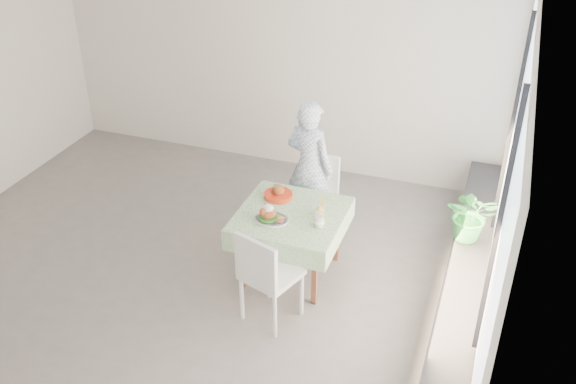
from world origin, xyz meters
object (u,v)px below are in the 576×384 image
at_px(chair_far, 312,212).
at_px(potted_plant, 472,215).
at_px(diner, 309,167).
at_px(chair_near, 271,292).
at_px(main_dish, 270,215).
at_px(juice_cup_orange, 320,210).
at_px(cafe_table, 291,236).

bearing_deg(chair_far, potted_plant, -8.01).
bearing_deg(chair_far, diner, 121.36).
bearing_deg(chair_near, potted_plant, 36.74).
height_order(main_dish, potted_plant, potted_plant).
distance_m(juice_cup_orange, potted_plant, 1.49).
distance_m(chair_far, chair_near, 1.48).
bearing_deg(cafe_table, chair_far, 91.01).
relative_size(chair_far, juice_cup_orange, 4.00).
bearing_deg(juice_cup_orange, chair_near, -106.44).
xyz_separation_m(diner, main_dish, (-0.05, -1.10, 0.01)).
xyz_separation_m(cafe_table, potted_plant, (1.70, 0.52, 0.32)).
relative_size(cafe_table, main_dish, 3.14).
relative_size(diner, main_dish, 4.71).
height_order(chair_near, potted_plant, potted_plant).
bearing_deg(juice_cup_orange, potted_plant, 17.72).
distance_m(diner, juice_cup_orange, 0.93).
bearing_deg(diner, main_dish, 101.49).
bearing_deg(chair_near, main_dish, 111.09).
bearing_deg(chair_far, juice_cup_orange, -67.17).
xyz_separation_m(main_dish, juice_cup_orange, (0.43, 0.25, -0.00)).
distance_m(cafe_table, chair_near, 0.73).
height_order(chair_near, juice_cup_orange, chair_near).
bearing_deg(chair_near, diner, 95.40).
bearing_deg(potted_plant, chair_near, -143.26).
distance_m(diner, main_dish, 1.10).
xyz_separation_m(diner, potted_plant, (1.81, -0.39, -0.01)).
bearing_deg(cafe_table, juice_cup_orange, 12.80).
distance_m(chair_near, potted_plant, 2.11).
height_order(juice_cup_orange, potted_plant, potted_plant).
height_order(diner, main_dish, diner).
xyz_separation_m(cafe_table, diner, (-0.10, 0.91, 0.33)).
height_order(diner, potted_plant, diner).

